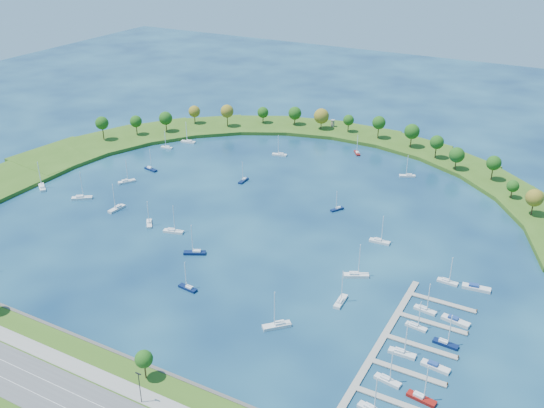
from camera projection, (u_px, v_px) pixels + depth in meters
The scene contains 36 objects.
ground at pixel (257, 214), 268.59m from camera, with size 700.00×700.00×0.00m, color #07193C.
south_shoreline at pixel (41, 385), 171.19m from camera, with size 420.00×43.10×11.60m.
breakwater at pixel (227, 158), 326.47m from camera, with size 286.74×247.64×2.00m.
breakwater_trees at pixel (317, 129), 339.88m from camera, with size 236.92×86.82×13.78m.
harbor_tower at pixel (333, 123), 368.64m from camera, with size 2.60×2.60×4.33m.
dock_system at pixel (401, 354), 183.72m from camera, with size 24.28×82.00×1.60m.
moored_boat_0 at pixel (408, 175), 305.37m from camera, with size 8.11×5.43×11.66m.
moored_boat_1 at pixel (82, 197), 281.93m from camera, with size 9.02×7.68×13.70m.
moored_boat_3 at pixel (277, 325), 195.81m from camera, with size 8.48×8.53×13.82m.
moored_boat_4 at pixel (167, 147), 341.66m from camera, with size 7.06×2.59×10.15m.
moored_boat_5 at pixel (356, 274), 222.63m from camera, with size 9.41×6.57×13.61m.
moored_boat_6 at pixel (149, 223), 259.28m from camera, with size 6.58×7.29×11.31m.
moored_boat_7 at pixel (117, 208), 272.01m from camera, with size 3.10×8.93×12.89m.
moored_boat_8 at pixel (151, 169), 313.18m from camera, with size 8.19×3.75×11.63m.
moored_boat_9 at pixel (42, 187), 292.58m from camera, with size 9.06×7.58×13.68m.
moored_boat_10 at pixel (195, 252), 237.26m from camera, with size 8.80×6.11×12.71m.
moored_boat_12 at pixel (188, 141), 349.53m from camera, with size 8.84×3.87×12.57m.
moored_boat_13 at pixel (341, 301), 207.90m from camera, with size 2.74×8.58×12.48m.
moored_boat_14 at pixel (357, 152), 333.93m from camera, with size 5.76×7.02×10.54m.
moored_boat_15 at pixel (127, 181), 298.92m from camera, with size 6.61×8.21×12.25m.
moored_boat_16 at pixel (337, 208), 271.81m from camera, with size 4.82×6.54×9.56m.
moored_boat_17 at pixel (243, 180), 300.18m from camera, with size 2.15×7.32×10.72m.
moored_boat_18 at pixel (280, 154), 331.47m from camera, with size 8.32×4.07×11.79m.
moored_boat_19 at pixel (173, 231), 252.94m from camera, with size 8.89×4.61×12.59m.
moored_boat_20 at pixel (188, 287), 215.32m from camera, with size 7.68×2.93×11.02m.
moored_boat_21 at pixel (380, 241), 245.28m from camera, with size 8.51×2.88×12.32m.
docked_boat_2 at pixel (388, 380), 173.19m from camera, with size 8.17×3.35×11.66m.
docked_boat_3 at pixel (421, 397), 166.83m from camera, with size 8.57×3.51×12.24m.
docked_boat_4 at pixel (402, 352), 183.77m from camera, with size 8.42×2.49×12.31m.
docked_boat_5 at pixel (435, 366), 178.49m from camera, with size 8.84×3.34×1.76m.
docked_boat_6 at pixel (416, 326), 195.52m from camera, with size 7.28×2.84×10.43m.
docked_boat_7 at pixel (446, 343), 187.81m from camera, with size 8.02×2.78×11.58m.
docked_boat_8 at pixel (425, 309), 203.59m from camera, with size 7.84×3.15×11.20m.
docked_boat_9 at pixel (455, 321), 198.23m from camera, with size 9.57×4.03×1.89m.
docked_boat_10 at pixel (448, 281), 218.91m from camera, with size 7.56×2.53×10.95m.
docked_boat_11 at pixel (476, 288), 215.31m from camera, with size 10.07×3.80×2.01m.
Camera 1 is at (120.24, -206.95, 122.16)m, focal length 40.07 mm.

